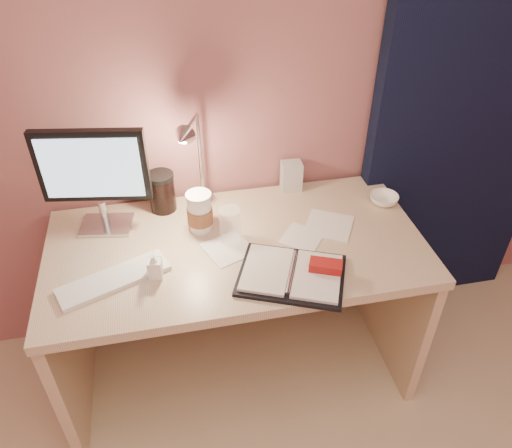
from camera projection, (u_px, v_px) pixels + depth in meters
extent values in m
plane|color=#9E615C|center=(216.00, 71.00, 1.82)|extent=(3.50, 0.00, 3.50)
cube|color=black|center=(474.00, 93.00, 2.04)|extent=(0.85, 0.08, 2.20)
cube|color=beige|center=(236.00, 248.00, 1.87)|extent=(1.40, 0.70, 0.04)
cube|color=beige|center=(70.00, 340.00, 1.98)|extent=(0.04, 0.66, 0.69)
cube|color=beige|center=(390.00, 290.00, 2.20)|extent=(0.04, 0.66, 0.69)
cube|color=beige|center=(226.00, 253.00, 2.31)|extent=(1.32, 0.03, 0.55)
cube|color=silver|center=(107.00, 225.00, 1.93)|extent=(0.21, 0.17, 0.01)
cylinder|color=silver|center=(104.00, 213.00, 1.90)|extent=(0.03, 0.03, 0.10)
cube|color=black|center=(93.00, 164.00, 1.77)|extent=(0.39, 0.10, 0.28)
cube|color=#B6DBF7|center=(94.00, 168.00, 1.75)|extent=(0.34, 0.06, 0.24)
cube|color=white|center=(114.00, 279.00, 1.69)|extent=(0.39, 0.24, 0.02)
cube|color=black|center=(292.00, 275.00, 1.71)|extent=(0.43, 0.39, 0.01)
cube|color=silver|center=(267.00, 269.00, 1.72)|extent=(0.24, 0.28, 0.01)
cube|color=silver|center=(317.00, 276.00, 1.69)|extent=(0.24, 0.28, 0.01)
cube|color=maroon|center=(326.00, 266.00, 1.70)|extent=(0.12, 0.09, 0.03)
cube|color=silver|center=(228.00, 249.00, 1.83)|extent=(0.21, 0.21, 0.00)
cube|color=silver|center=(329.00, 225.00, 1.94)|extent=(0.23, 0.23, 0.00)
cube|color=silver|center=(302.00, 237.00, 1.88)|extent=(0.20, 0.20, 0.00)
cylinder|color=white|center=(200.00, 213.00, 1.89)|extent=(0.09, 0.09, 0.15)
cylinder|color=brown|center=(200.00, 215.00, 1.89)|extent=(0.10, 0.10, 0.06)
cylinder|color=white|center=(198.00, 196.00, 1.84)|extent=(0.10, 0.10, 0.01)
cylinder|color=white|center=(230.00, 225.00, 1.83)|extent=(0.08, 0.08, 0.14)
imported|color=white|center=(384.00, 199.00, 2.05)|extent=(0.15, 0.15, 0.04)
imported|color=white|center=(155.00, 265.00, 1.69)|extent=(0.05, 0.05, 0.11)
cylinder|color=black|center=(162.00, 194.00, 1.99)|extent=(0.10, 0.10, 0.15)
cube|color=silver|center=(291.00, 176.00, 2.11)|extent=(0.09, 0.07, 0.13)
cylinder|color=silver|center=(204.00, 199.00, 2.07)|extent=(0.10, 0.10, 0.02)
cylinder|color=silver|center=(200.00, 159.00, 1.95)|extent=(0.02, 0.02, 0.37)
cone|color=silver|center=(222.00, 135.00, 1.73)|extent=(0.10, 0.09, 0.08)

